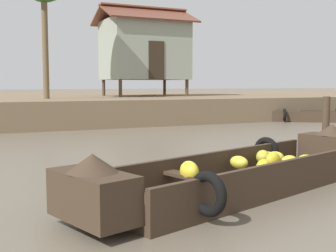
{
  "coord_description": "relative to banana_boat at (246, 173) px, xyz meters",
  "views": [
    {
      "loc": [
        -4.11,
        -0.35,
        1.57
      ],
      "look_at": [
        -0.92,
        6.52,
        0.85
      ],
      "focal_mm": 46.77,
      "sensor_mm": 36.0,
      "label": 1
    }
  ],
  "objects": [
    {
      "name": "ground_plane",
      "position": [
        0.38,
        5.06,
        -0.28
      ],
      "size": [
        300.0,
        300.0,
        0.0
      ],
      "primitive_type": "plane",
      "color": "#665B4C"
    },
    {
      "name": "riverbank_strip",
      "position": [
        0.38,
        19.66,
        0.23
      ],
      "size": [
        160.0,
        20.0,
        1.01
      ],
      "primitive_type": "cube",
      "color": "#756047",
      "rests_on": "ground"
    },
    {
      "name": "banana_boat",
      "position": [
        0.0,
        0.0,
        0.0
      ],
      "size": [
        5.8,
        2.83,
        0.84
      ],
      "color": "#3D2D21",
      "rests_on": "ground"
    },
    {
      "name": "fishing_skiff_distant",
      "position": [
        9.78,
        9.08,
        0.01
      ],
      "size": [
        4.44,
        3.45,
        0.8
      ],
      "color": "#3D2D21",
      "rests_on": "ground"
    },
    {
      "name": "stilt_house_mid_left",
      "position": [
        4.62,
        15.49,
        3.1
      ],
      "size": [
        4.59,
        3.58,
        4.47
      ],
      "color": "#4C3826",
      "rests_on": "riverbank_strip"
    },
    {
      "name": "mooring_post",
      "position": [
        2.75,
        1.21,
        0.39
      ],
      "size": [
        0.14,
        0.14,
        1.34
      ],
      "primitive_type": "cylinder",
      "color": "#423323",
      "rests_on": "ground"
    }
  ]
}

